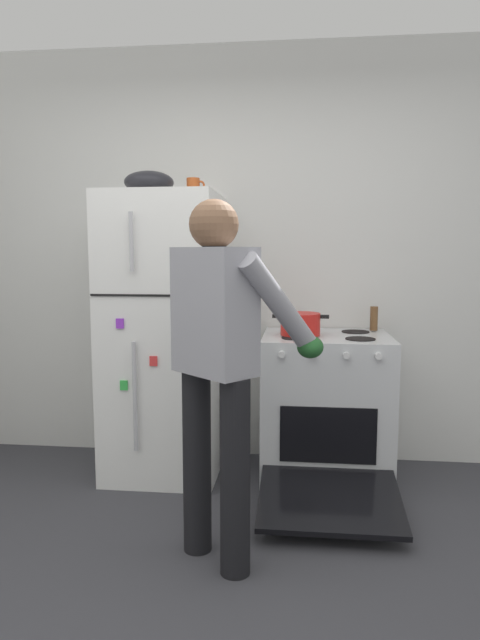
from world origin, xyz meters
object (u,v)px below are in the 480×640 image
red_pot (300,324)px  coffee_mug (194,186)px  person_cook (221,350)px  stove_range (326,409)px  mixing_bowl (149,182)px  refrigerator (165,336)px  pepper_mill (374,318)px

red_pot → coffee_mug: bearing=171.3°
person_cook → red_pot: 0.99m
stove_range → mixing_bowl: 1.74m
refrigerator → coffee_mug: bearing=15.4°
coffee_mug → red_pot: bearing=-8.7°
refrigerator → pepper_mill: bearing=8.8°
coffee_mug → pepper_mill: size_ratio=0.75×
person_cook → coffee_mug: 1.35m
red_pot → stove_range: bearing=11.4°
red_pot → pepper_mill: size_ratio=2.22×
red_pot → mixing_bowl: 1.24m
coffee_mug → mixing_bowl: size_ratio=0.38×
person_cook → pepper_mill: (0.80, 1.18, 0.01)m
refrigerator → mixing_bowl: (-0.08, 0.00, 0.93)m
stove_range → mixing_bowl: mixing_bowl is taller
refrigerator → stove_range: size_ratio=1.44×
refrigerator → pepper_mill: (1.30, 0.20, 0.10)m
coffee_mug → pepper_mill: bearing=7.7°
mixing_bowl → pepper_mill: bearing=8.3°
coffee_mug → mixing_bowl: mixing_bowl is taller
coffee_mug → refrigerator: bearing=-164.6°
person_cook → pepper_mill: 1.42m
refrigerator → red_pot: (0.84, -0.05, 0.09)m
refrigerator → pepper_mill: size_ratio=11.51×
stove_range → coffee_mug: (-0.81, 0.07, 1.34)m
person_cook → coffee_mug: (-0.31, 1.03, 0.82)m
pepper_mill → mixing_bowl: size_ratio=0.51×
refrigerator → stove_range: 1.09m
refrigerator → coffee_mug: 0.93m
person_cook → red_pot: size_ratio=4.78×
refrigerator → mixing_bowl: mixing_bowl is taller
refrigerator → pepper_mill: 1.32m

